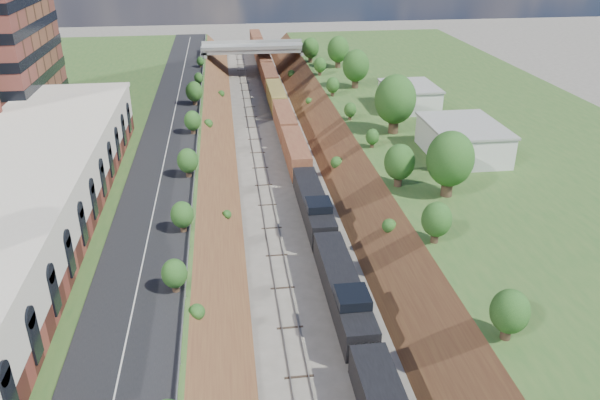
% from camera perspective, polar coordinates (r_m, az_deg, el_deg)
% --- Properties ---
extents(platform_left, '(44.00, 180.00, 5.00)m').
position_cam_1_polar(platform_left, '(87.01, -24.20, 2.62)').
color(platform_left, '#315924').
rests_on(platform_left, ground).
extents(platform_right, '(44.00, 180.00, 5.00)m').
position_cam_1_polar(platform_right, '(92.36, 18.90, 4.78)').
color(platform_right, '#315924').
rests_on(platform_right, ground).
extents(embankment_left, '(10.00, 180.00, 10.00)m').
position_cam_1_polar(embankment_left, '(84.15, -9.45, 2.02)').
color(embankment_left, brown).
rests_on(embankment_left, ground).
extents(embankment_right, '(10.00, 180.00, 10.00)m').
position_cam_1_polar(embankment_right, '(86.03, 5.34, 2.80)').
color(embankment_right, brown).
rests_on(embankment_right, ground).
extents(rail_left_track, '(1.58, 180.00, 0.18)m').
position_cam_1_polar(rail_left_track, '(84.16, -3.74, 2.39)').
color(rail_left_track, gray).
rests_on(rail_left_track, ground).
extents(rail_right_track, '(1.58, 180.00, 0.18)m').
position_cam_1_polar(rail_right_track, '(84.61, -0.22, 2.58)').
color(rail_right_track, gray).
rests_on(rail_right_track, ground).
extents(road, '(8.00, 180.00, 0.10)m').
position_cam_1_polar(road, '(82.63, -12.83, 5.04)').
color(road, black).
rests_on(road, platform_left).
extents(guardrail, '(0.10, 171.00, 0.70)m').
position_cam_1_polar(guardrail, '(81.96, -10.01, 5.50)').
color(guardrail, '#99999E').
rests_on(guardrail, platform_left).
extents(commercial_building, '(14.30, 62.30, 7.00)m').
position_cam_1_polar(commercial_building, '(63.95, -25.76, 0.27)').
color(commercial_building, brown).
rests_on(commercial_building, platform_left).
extents(overpass, '(24.50, 8.30, 7.40)m').
position_cam_1_polar(overpass, '(142.30, -4.58, 14.01)').
color(overpass, gray).
rests_on(overpass, ground).
extents(white_building_near, '(9.00, 12.00, 4.00)m').
position_cam_1_polar(white_building_near, '(80.18, 15.58, 5.59)').
color(white_building_near, silver).
rests_on(white_building_near, platform_right).
extents(white_building_far, '(8.00, 10.00, 3.60)m').
position_cam_1_polar(white_building_far, '(99.71, 10.59, 9.81)').
color(white_building_far, silver).
rests_on(white_building_far, platform_right).
extents(tree_right_large, '(5.25, 5.25, 7.61)m').
position_cam_1_polar(tree_right_large, '(66.58, 14.44, 3.86)').
color(tree_right_large, '#473323').
rests_on(tree_right_large, platform_right).
extents(tree_left_crest, '(2.45, 2.45, 3.55)m').
position_cam_1_polar(tree_left_crest, '(45.69, -12.02, -9.82)').
color(tree_left_crest, '#473323').
rests_on(tree_left_crest, platform_left).
extents(freight_train, '(2.86, 161.55, 4.55)m').
position_cam_1_polar(freight_train, '(106.61, -1.91, 8.84)').
color(freight_train, black).
rests_on(freight_train, ground).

